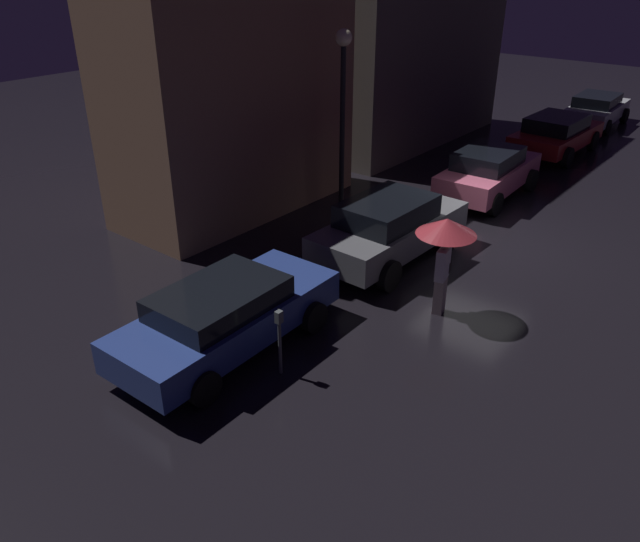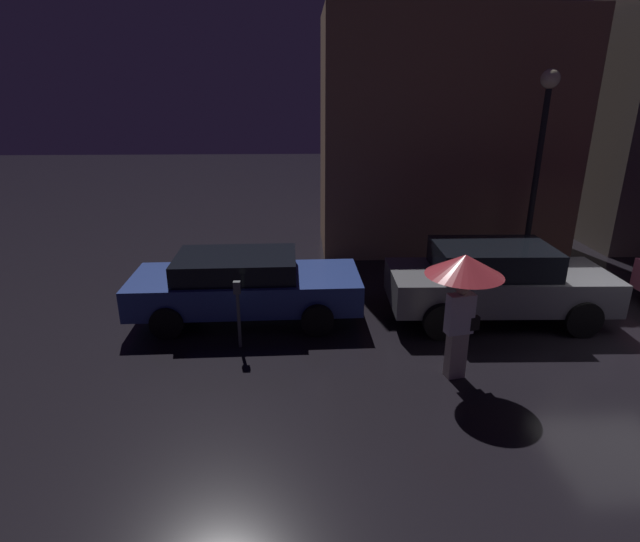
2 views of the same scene
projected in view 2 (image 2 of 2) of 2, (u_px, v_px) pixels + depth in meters
name	position (u px, v px, depth m)	size (l,w,h in m)	color
building_facade_left	(443.00, 136.00, 14.02)	(6.81, 3.00, 6.34)	#8C664C
parked_car_blue	(244.00, 284.00, 9.95)	(4.54, 1.96, 1.32)	navy
parked_car_grey	(496.00, 280.00, 9.88)	(4.31, 1.96, 1.53)	slate
pedestrian_with_umbrella	(464.00, 278.00, 7.49)	(1.17, 1.17, 2.06)	beige
parking_meter	(238.00, 307.00, 8.72)	(0.12, 0.10, 1.26)	#4C5154
street_lamp_near	(542.00, 135.00, 11.72)	(0.43, 0.43, 4.83)	black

